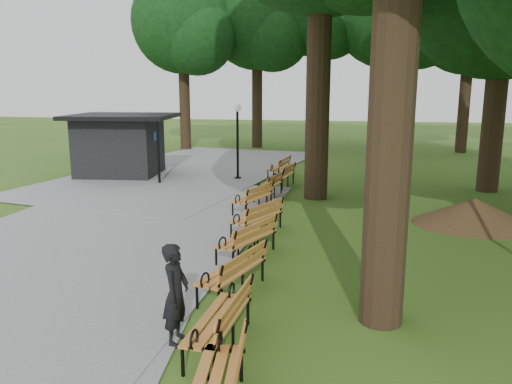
% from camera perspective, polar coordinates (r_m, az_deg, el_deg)
% --- Properties ---
extents(ground, '(100.00, 100.00, 0.00)m').
position_cam_1_polar(ground, '(8.84, -6.09, -13.32)').
color(ground, '#345C1A').
rests_on(ground, ground).
extents(path, '(12.00, 38.00, 0.06)m').
position_cam_1_polar(path, '(12.96, -19.39, -5.54)').
color(path, gray).
rests_on(path, ground).
extents(person, '(0.37, 0.56, 1.54)m').
position_cam_1_polar(person, '(7.62, -9.06, -11.33)').
color(person, black).
rests_on(person, ground).
extents(kiosk, '(4.56, 4.07, 2.62)m').
position_cam_1_polar(kiosk, '(22.31, -15.19, 5.14)').
color(kiosk, black).
rests_on(kiosk, ground).
extents(lamp_post, '(0.32, 0.32, 3.09)m').
position_cam_1_polar(lamp_post, '(20.52, -2.11, 7.57)').
color(lamp_post, black).
rests_on(lamp_post, ground).
extents(dirt_mound, '(2.78, 2.78, 0.75)m').
position_cam_1_polar(dirt_mound, '(15.12, 23.47, -2.06)').
color(dirt_mound, '#47301C').
rests_on(dirt_mound, ground).
extents(bench_2, '(0.76, 1.94, 0.88)m').
position_cam_1_polar(bench_2, '(7.54, -4.29, -14.23)').
color(bench_2, '#C4722D').
rests_on(bench_2, ground).
extents(bench_3, '(1.15, 2.00, 0.88)m').
position_cam_1_polar(bench_3, '(9.33, -2.76, -8.94)').
color(bench_3, '#C4722D').
rests_on(bench_3, ground).
extents(bench_4, '(1.30, 2.00, 0.88)m').
position_cam_1_polar(bench_4, '(11.23, -1.12, -5.31)').
color(bench_4, '#C4722D').
rests_on(bench_4, ground).
extents(bench_5, '(1.34, 2.00, 0.88)m').
position_cam_1_polar(bench_5, '(13.06, 0.09, -2.84)').
color(bench_5, '#C4722D').
rests_on(bench_5, ground).
extents(bench_6, '(1.18, 2.00, 0.88)m').
position_cam_1_polar(bench_6, '(15.32, -0.38, -0.64)').
color(bench_6, '#C4722D').
rests_on(bench_6, ground).
extents(bench_7, '(0.91, 1.97, 0.88)m').
position_cam_1_polar(bench_7, '(17.12, 1.39, 0.68)').
color(bench_7, '#C4722D').
rests_on(bench_7, ground).
extents(bench_8, '(0.89, 1.97, 0.88)m').
position_cam_1_polar(bench_8, '(19.15, 3.00, 1.87)').
color(bench_8, '#C4722D').
rests_on(bench_8, ground).
extents(bench_9, '(0.88, 1.97, 0.88)m').
position_cam_1_polar(bench_9, '(21.12, 2.58, 2.81)').
color(bench_9, '#C4722D').
rests_on(bench_9, ground).
extents(tree_backdrop, '(37.02, 9.68, 16.46)m').
position_cam_1_polar(tree_backdrop, '(31.12, 21.05, 19.36)').
color(tree_backdrop, black).
rests_on(tree_backdrop, ground).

